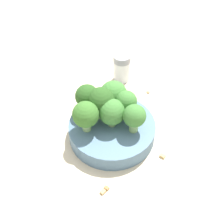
# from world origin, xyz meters

# --- Properties ---
(ground_plane) EXTENTS (3.00, 3.00, 0.00)m
(ground_plane) POSITION_xyz_m (0.00, 0.00, 0.00)
(ground_plane) COLOR beige
(bowl) EXTENTS (0.16, 0.16, 0.03)m
(bowl) POSITION_xyz_m (0.00, 0.00, 0.02)
(bowl) COLOR slate
(bowl) RESTS_ON ground_plane
(broccoli_floret_0) EXTENTS (0.05, 0.05, 0.06)m
(broccoli_floret_0) POSITION_xyz_m (0.01, -0.04, 0.06)
(broccoli_floret_0) COLOR #7A9E5B
(broccoli_floret_0) RESTS_ON bowl
(broccoli_floret_1) EXTENTS (0.04, 0.04, 0.06)m
(broccoli_floret_1) POSITION_xyz_m (-0.04, -0.00, 0.06)
(broccoli_floret_1) COLOR #84AD66
(broccoli_floret_1) RESTS_ON bowl
(broccoli_floret_2) EXTENTS (0.05, 0.05, 0.05)m
(broccoli_floret_2) POSITION_xyz_m (0.00, 0.00, 0.06)
(broccoli_floret_2) COLOR #7A9E5B
(broccoli_floret_2) RESTS_ON bowl
(broccoli_floret_3) EXTENTS (0.05, 0.05, 0.06)m
(broccoli_floret_3) POSITION_xyz_m (0.02, -0.01, 0.07)
(broccoli_floret_3) COLOR #84AD66
(broccoli_floret_3) RESTS_ON bowl
(broccoli_floret_4) EXTENTS (0.05, 0.05, 0.06)m
(broccoli_floret_4) POSITION_xyz_m (0.04, 0.02, 0.07)
(broccoli_floret_4) COLOR #8EB770
(broccoli_floret_4) RESTS_ON bowl
(broccoli_floret_5) EXTENTS (0.04, 0.04, 0.06)m
(broccoli_floret_5) POSITION_xyz_m (0.05, -0.02, 0.07)
(broccoli_floret_5) COLOR #84AD66
(broccoli_floret_5) RESTS_ON bowl
(broccoli_floret_6) EXTENTS (0.04, 0.04, 0.06)m
(broccoli_floret_6) POSITION_xyz_m (-0.02, -0.03, 0.07)
(broccoli_floret_6) COLOR #7A9E5B
(broccoli_floret_6) RESTS_ON bowl
(pepper_shaker) EXTENTS (0.04, 0.04, 0.06)m
(pepper_shaker) POSITION_xyz_m (0.03, -0.16, 0.03)
(pepper_shaker) COLOR silver
(pepper_shaker) RESTS_ON ground_plane
(almond_crumb_0) EXTENTS (0.01, 0.01, 0.01)m
(almond_crumb_0) POSITION_xyz_m (0.02, -0.10, 0.00)
(almond_crumb_0) COLOR olive
(almond_crumb_0) RESTS_ON ground_plane
(almond_crumb_1) EXTENTS (0.01, 0.01, 0.01)m
(almond_crumb_1) POSITION_xyz_m (-0.10, 0.02, 0.00)
(almond_crumb_1) COLOR tan
(almond_crumb_1) RESTS_ON ground_plane
(almond_crumb_2) EXTENTS (0.01, 0.01, 0.01)m
(almond_crumb_2) POSITION_xyz_m (-0.03, 0.11, 0.00)
(almond_crumb_2) COLOR olive
(almond_crumb_2) RESTS_ON ground_plane
(almond_crumb_3) EXTENTS (0.01, 0.01, 0.01)m
(almond_crumb_3) POSITION_xyz_m (-0.02, 0.12, 0.00)
(almond_crumb_3) COLOR tan
(almond_crumb_3) RESTS_ON ground_plane
(almond_crumb_4) EXTENTS (0.01, 0.01, 0.01)m
(almond_crumb_4) POSITION_xyz_m (-0.03, -0.14, 0.00)
(almond_crumb_4) COLOR tan
(almond_crumb_4) RESTS_ON ground_plane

